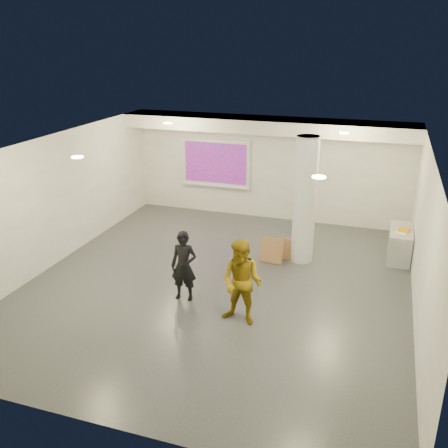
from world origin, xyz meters
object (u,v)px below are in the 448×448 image
(woman, at_px, (184,266))
(projection_screen, at_px, (216,163))
(man, at_px, (242,283))
(column, at_px, (305,201))
(credenza, at_px, (400,244))

(woman, bearing_deg, projection_screen, 97.87)
(woman, distance_m, man, 1.46)
(projection_screen, bearing_deg, column, -40.56)
(credenza, height_order, man, man)
(column, xyz_separation_m, projection_screen, (-3.10, 2.65, 0.03))
(credenza, xyz_separation_m, man, (-2.81, -3.98, 0.46))
(column, bearing_deg, woman, -126.70)
(column, bearing_deg, credenza, 21.16)
(column, height_order, man, column)
(credenza, distance_m, man, 4.89)
(column, distance_m, credenza, 2.64)
(woman, bearing_deg, credenza, 35.34)
(column, bearing_deg, projection_screen, 139.44)
(projection_screen, xyz_separation_m, credenza, (5.32, -1.79, -1.16))
(projection_screen, bearing_deg, credenza, -18.63)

